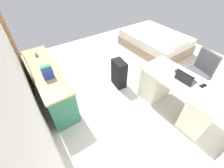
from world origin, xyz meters
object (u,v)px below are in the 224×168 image
object	(u,v)px
office_chair	(196,75)
cell_phone_by_mouse	(177,71)
desk	(177,95)
credenza	(50,84)
bed	(155,42)
figurine_small	(36,54)
suitcase_black	(119,74)
laptop	(185,79)
computer_mouse	(173,72)
cell_phone_near_laptop	(203,86)

from	to	relation	value
office_chair	cell_phone_by_mouse	distance (m)	0.73
desk	credenza	size ratio (longest dim) A/B	0.82
bed	figurine_small	xyz separation A→B (m)	(0.20, 3.29, 0.57)
suitcase_black	figurine_small	world-z (taller)	figurine_small
credenza	figurine_small	distance (m)	0.66
cell_phone_by_mouse	laptop	bearing A→B (deg)	172.94
figurine_small	laptop	bearing A→B (deg)	-139.13
desk	computer_mouse	xyz separation A→B (m)	(0.23, -0.02, 0.37)
desk	figurine_small	distance (m)	2.85
credenza	suitcase_black	xyz separation A→B (m)	(-0.44, -1.39, -0.06)
office_chair	suitcase_black	distance (m)	1.62
credenza	bed	size ratio (longest dim) A/B	0.92
credenza	figurine_small	world-z (taller)	figurine_small
credenza	cell_phone_near_laptop	bearing A→B (deg)	-133.25
credenza	suitcase_black	bearing A→B (deg)	-107.46
figurine_small	cell_phone_by_mouse	bearing A→B (deg)	-133.83
computer_mouse	office_chair	bearing A→B (deg)	-100.72
cell_phone_near_laptop	figurine_small	size ratio (longest dim) A/B	1.24
office_chair	computer_mouse	bearing A→B (deg)	82.16
laptop	cell_phone_near_laptop	world-z (taller)	laptop
laptop	cell_phone_near_laptop	xyz separation A→B (m)	(-0.25, -0.15, -0.04)
desk	suitcase_black	bearing A→B (deg)	21.65
cell_phone_by_mouse	figurine_small	distance (m)	2.74
desk	cell_phone_near_laptop	size ratio (longest dim) A/B	10.82
computer_mouse	cell_phone_near_laptop	bearing A→B (deg)	-168.93
bed	figurine_small	bearing A→B (deg)	86.44
desk	cell_phone_near_laptop	xyz separation A→B (m)	(-0.27, -0.15, 0.36)
computer_mouse	cell_phone_by_mouse	bearing A→B (deg)	-102.47
credenza	laptop	world-z (taller)	laptop
bed	computer_mouse	size ratio (longest dim) A/B	19.52
suitcase_black	computer_mouse	xyz separation A→B (m)	(-0.94, -0.49, 0.44)
cell_phone_by_mouse	figurine_small	xyz separation A→B (m)	(1.90, 1.98, 0.06)
desk	figurine_small	world-z (taller)	figurine_small
credenza	cell_phone_by_mouse	bearing A→B (deg)	-125.28
credenza	figurine_small	xyz separation A→B (m)	(0.50, 0.00, 0.43)
cell_phone_near_laptop	bed	bearing A→B (deg)	-24.71
office_chair	credenza	size ratio (longest dim) A/B	0.52
desk	laptop	size ratio (longest dim) A/B	4.59
cell_phone_by_mouse	figurine_small	size ratio (longest dim) A/B	1.24
office_chair	credenza	bearing A→B (deg)	60.51
figurine_small	cell_phone_near_laptop	bearing A→B (deg)	-139.94
credenza	cell_phone_by_mouse	size ratio (longest dim) A/B	13.24
bed	figurine_small	size ratio (longest dim) A/B	17.75
desk	cell_phone_by_mouse	distance (m)	0.44
credenza	office_chair	bearing A→B (deg)	-119.49
suitcase_black	cell_phone_by_mouse	distance (m)	1.20
office_chair	figurine_small	bearing A→B (deg)	52.91
laptop	computer_mouse	size ratio (longest dim) A/B	3.21
desk	office_chair	size ratio (longest dim) A/B	1.57
credenza	cell_phone_by_mouse	world-z (taller)	credenza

